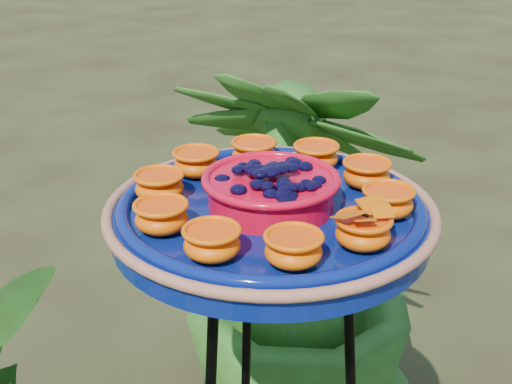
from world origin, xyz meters
TOP-DOWN VIEW (x-y plane):
  - feeder_dish at (0.14, 0.13)m, footprint 0.64×0.64m
  - shrub_back_right at (0.62, 0.55)m, footprint 0.82×0.82m

SIDE VIEW (x-z plane):
  - shrub_back_right at x=0.62m, z-range 0.00..1.08m
  - feeder_dish at x=0.14m, z-range 0.94..1.06m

